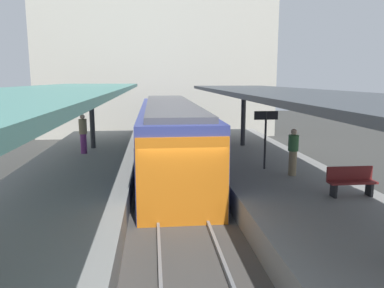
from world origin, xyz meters
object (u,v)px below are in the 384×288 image
Objects in this scene: platform_sign at (266,127)px; passenger_far_end at (83,133)px; platform_bench at (351,180)px; commuter_train at (170,135)px; passenger_mid_platform at (293,151)px.

platform_sign reaches higher than passenger_far_end.
passenger_far_end is (-8.94, 7.35, 0.48)m from platform_bench.
platform_bench is at bearing -57.54° from commuter_train.
commuter_train reaches higher than platform_bench.
platform_bench is at bearing -71.65° from passenger_mid_platform.
commuter_train is 5.48m from platform_sign.
platform_sign is at bearing 113.38° from platform_bench.
platform_sign is 1.47m from passenger_mid_platform.
passenger_mid_platform is at bearing -52.02° from commuter_train.
platform_sign is 1.22× the size of passenger_far_end.
passenger_mid_platform is at bearing -56.12° from platform_sign.
platform_bench is 11.58m from passenger_far_end.
platform_sign is at bearing 123.88° from passenger_mid_platform.
platform_sign is 8.36m from passenger_far_end.
passenger_mid_platform reaches higher than platform_bench.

